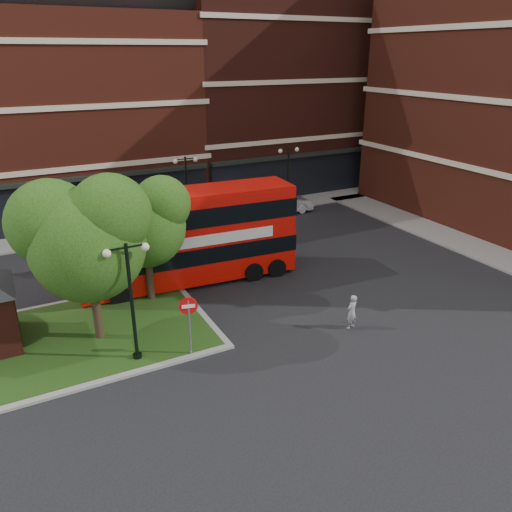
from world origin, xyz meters
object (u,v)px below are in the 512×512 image
woman (352,312)px  bus (187,231)px  car_silver (110,223)px  car_white (282,203)px

woman → bus: bearing=-73.8°
bus → woman: 9.44m
woman → car_silver: 18.91m
car_silver → car_white: car_white is taller
car_silver → car_white: size_ratio=0.90×
car_silver → bus: bearing=-165.4°
woman → car_silver: bearing=-83.2°
car_silver → car_white: (12.63, -1.50, 0.05)m
bus → car_silver: bus is taller
car_white → woman: bearing=162.4°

